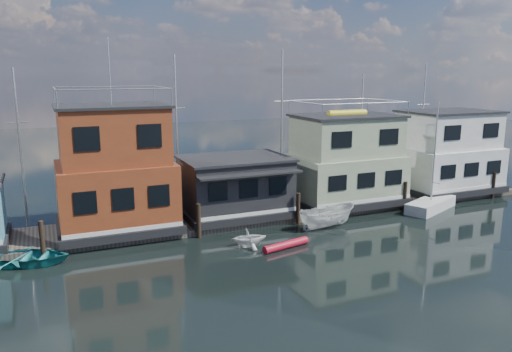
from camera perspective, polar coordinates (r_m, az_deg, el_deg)
name	(u,v)px	position (r m, az deg, el deg)	size (l,w,h in m)	color
ground	(331,284)	(25.40, 8.62, -12.06)	(160.00, 160.00, 0.00)	black
dock	(242,216)	(35.44, -1.63, -4.58)	(48.00, 5.00, 0.40)	#595147
houseboat_red	(115,171)	(32.45, -15.77, 0.52)	(7.40, 5.90, 11.86)	black
houseboat_dark	(235,186)	(34.68, -2.41, -1.16)	(7.40, 6.10, 4.06)	black
houseboat_green	(345,161)	(38.51, 10.18, 1.70)	(8.40, 5.90, 7.03)	black
houseboat_white	(447,153)	(44.75, 20.97, 2.49)	(8.40, 5.90, 6.66)	black
pilings	(253,214)	(32.57, -0.37, -4.42)	(42.28, 0.28, 2.20)	#2D2116
background_masts	(268,129)	(41.63, 1.38, 5.43)	(36.40, 0.16, 12.00)	silver
day_sailer	(431,204)	(39.73, 19.34, -3.05)	(5.39, 3.64, 8.11)	silver
red_kayak	(286,245)	(29.66, 3.44, -7.87)	(0.46, 0.46, 3.15)	#AE1226
dinghy_teal	(30,257)	(29.86, -24.43, -8.42)	(2.99, 4.19, 0.87)	teal
motorboat	(327,217)	(33.47, 8.08, -4.65)	(1.53, 4.08, 1.57)	silver
dinghy_white	(249,237)	(29.87, -0.85, -7.02)	(1.86, 2.15, 1.13)	white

